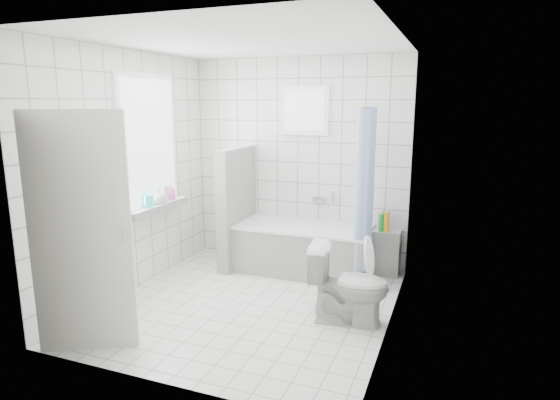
% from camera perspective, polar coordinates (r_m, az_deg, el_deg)
% --- Properties ---
extents(ground, '(3.00, 3.00, 0.00)m').
position_cam_1_polar(ground, '(4.97, -3.65, -12.56)').
color(ground, white).
rests_on(ground, ground).
extents(ceiling, '(3.00, 3.00, 0.00)m').
position_cam_1_polar(ceiling, '(4.56, -4.10, 18.73)').
color(ceiling, white).
rests_on(ceiling, ground).
extents(wall_back, '(2.80, 0.02, 2.60)m').
position_cam_1_polar(wall_back, '(5.97, 2.19, 4.60)').
color(wall_back, white).
rests_on(wall_back, ground).
extents(wall_front, '(2.80, 0.02, 2.60)m').
position_cam_1_polar(wall_front, '(3.31, -14.78, -1.64)').
color(wall_front, white).
rests_on(wall_front, ground).
extents(wall_left, '(0.02, 3.00, 2.60)m').
position_cam_1_polar(wall_left, '(5.32, -17.70, 3.17)').
color(wall_left, white).
rests_on(wall_left, ground).
extents(wall_right, '(0.02, 3.00, 2.60)m').
position_cam_1_polar(wall_right, '(4.21, 13.74, 1.22)').
color(wall_right, white).
rests_on(wall_right, ground).
extents(window_left, '(0.01, 0.90, 1.40)m').
position_cam_1_polar(window_left, '(5.50, -15.58, 6.71)').
color(window_left, white).
rests_on(window_left, wall_left).
extents(window_back, '(0.50, 0.01, 0.50)m').
position_cam_1_polar(window_back, '(5.85, 3.04, 10.84)').
color(window_back, white).
rests_on(window_back, wall_back).
extents(window_sill, '(0.18, 1.02, 0.08)m').
position_cam_1_polar(window_sill, '(5.58, -14.79, -0.87)').
color(window_sill, white).
rests_on(window_sill, wall_left).
extents(door, '(0.72, 0.41, 2.00)m').
position_cam_1_polar(door, '(4.11, -23.11, -3.95)').
color(door, silver).
rests_on(door, ground).
extents(bathtub, '(1.61, 0.77, 0.58)m').
position_cam_1_polar(bathtub, '(5.77, 2.85, -5.92)').
color(bathtub, white).
rests_on(bathtub, ground).
extents(partition_wall, '(0.15, 0.85, 1.50)m').
position_cam_1_polar(partition_wall, '(5.93, -5.27, -0.89)').
color(partition_wall, white).
rests_on(partition_wall, ground).
extents(tiled_ledge, '(0.40, 0.24, 0.55)m').
position_cam_1_polar(tiled_ledge, '(5.82, 12.44, -6.22)').
color(tiled_ledge, white).
rests_on(tiled_ledge, ground).
extents(toilet, '(0.78, 0.50, 0.75)m').
position_cam_1_polar(toilet, '(4.50, 8.37, -10.16)').
color(toilet, silver).
rests_on(toilet, ground).
extents(curtain_rod, '(0.02, 0.80, 0.02)m').
position_cam_1_polar(curtain_rod, '(5.29, 10.78, 11.09)').
color(curtain_rod, silver).
rests_on(curtain_rod, wall_back).
extents(shower_curtain, '(0.14, 0.48, 1.78)m').
position_cam_1_polar(shower_curtain, '(5.25, 10.15, 1.23)').
color(shower_curtain, '#4C79E0').
rests_on(shower_curtain, curtain_rod).
extents(tub_faucet, '(0.18, 0.06, 0.06)m').
position_cam_1_polar(tub_faucet, '(5.91, 4.83, 0.08)').
color(tub_faucet, silver).
rests_on(tub_faucet, wall_back).
extents(sill_bottles, '(0.15, 0.60, 0.28)m').
position_cam_1_polar(sill_bottles, '(5.60, -14.41, 0.74)').
color(sill_bottles, silver).
rests_on(sill_bottles, window_sill).
extents(ledge_bottles, '(0.13, 0.18, 0.24)m').
position_cam_1_polar(ledge_bottles, '(5.69, 12.57, -2.58)').
color(ledge_bottles, green).
rests_on(ledge_bottles, tiled_ledge).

